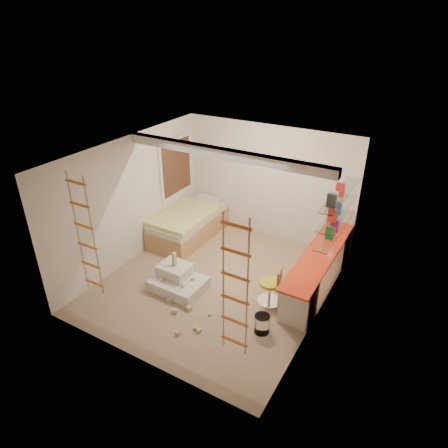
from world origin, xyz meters
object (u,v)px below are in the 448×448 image
Objects in this scene: bed at (189,224)px; swivel_chair at (271,290)px; play_platform at (178,280)px; desk at (318,268)px.

swivel_chair reaches higher than bed.
bed is 2.93m from swivel_chair.
play_platform is (0.93, -1.72, -0.16)m from bed.
desk is 3.22m from bed.
play_platform is at bearing -61.69° from bed.
bed is at bearing 118.31° from play_platform.
desk is at bearing -6.49° from bed.
bed reaches higher than play_platform.
swivel_chair is (-0.56, -0.90, -0.13)m from desk.
desk reaches higher than swivel_chair.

